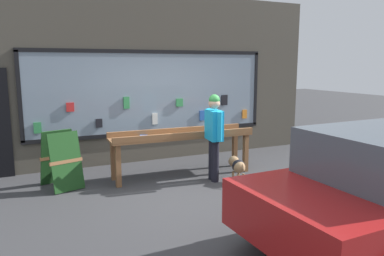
# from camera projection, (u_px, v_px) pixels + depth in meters

# --- Properties ---
(ground_plane) EXTENTS (40.00, 40.00, 0.00)m
(ground_plane) POSITION_uv_depth(u_px,v_px,m) (203.00, 189.00, 6.56)
(ground_plane) COLOR #38383A
(shopfront_facade) EXTENTS (7.87, 0.29, 3.69)m
(shopfront_facade) POSITION_uv_depth(u_px,v_px,m) (154.00, 80.00, 8.36)
(shopfront_facade) COLOR #4C473D
(shopfront_facade) RESTS_ON ground_plane
(display_table_main) EXTENTS (2.82, 0.73, 0.91)m
(display_table_main) POSITION_uv_depth(u_px,v_px,m) (182.00, 139.00, 7.25)
(display_table_main) COLOR brown
(display_table_main) RESTS_ON ground_plane
(person_browsing) EXTENTS (0.27, 0.64, 1.62)m
(person_browsing) POSITION_uv_depth(u_px,v_px,m) (214.00, 131.00, 6.90)
(person_browsing) COLOR black
(person_browsing) RESTS_ON ground_plane
(small_dog) EXTENTS (0.27, 0.56, 0.46)m
(small_dog) POSITION_uv_depth(u_px,v_px,m) (237.00, 166.00, 6.91)
(small_dog) COLOR #99724C
(small_dog) RESTS_ON ground_plane
(sandwich_board_sign) EXTENTS (0.71, 0.81, 1.01)m
(sandwich_board_sign) POSITION_uv_depth(u_px,v_px,m) (61.00, 159.00, 6.59)
(sandwich_board_sign) COLOR #193F19
(sandwich_board_sign) RESTS_ON ground_plane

